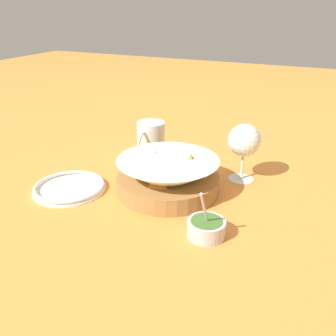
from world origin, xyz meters
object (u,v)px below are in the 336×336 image
object	(u,v)px
food_basket	(168,177)
beer_mug	(151,140)
side_plate	(69,187)
wine_glass	(244,142)
sauce_cup	(206,227)

from	to	relation	value
food_basket	beer_mug	distance (m)	0.23
side_plate	food_basket	bearing A→B (deg)	113.74
side_plate	wine_glass	bearing A→B (deg)	122.92
sauce_cup	beer_mug	distance (m)	0.43
sauce_cup	wine_glass	bearing A→B (deg)	-179.36
sauce_cup	wine_glass	xyz separation A→B (m)	(-0.28, -0.00, 0.08)
food_basket	side_plate	size ratio (longest dim) A/B	1.40
wine_glass	beer_mug	bearing A→B (deg)	-99.68
wine_glass	beer_mug	size ratio (longest dim) A/B	1.22
beer_mug	wine_glass	bearing A→B (deg)	80.32
food_basket	side_plate	distance (m)	0.24
wine_glass	side_plate	bearing A→B (deg)	-57.08
wine_glass	side_plate	world-z (taller)	wine_glass
wine_glass	beer_mug	xyz separation A→B (m)	(-0.05, -0.28, -0.06)
wine_glass	food_basket	bearing A→B (deg)	-46.03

